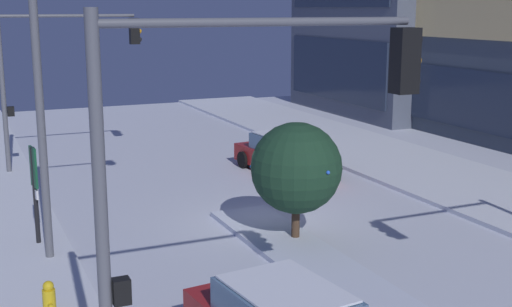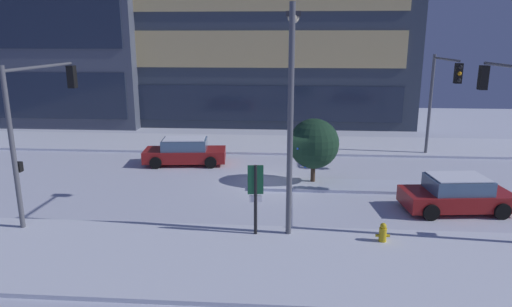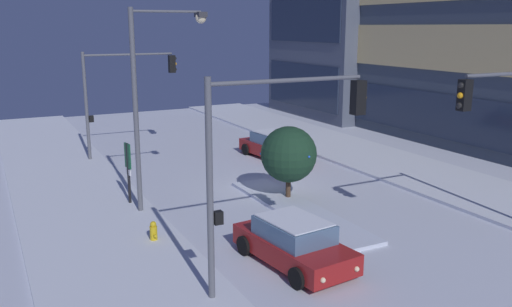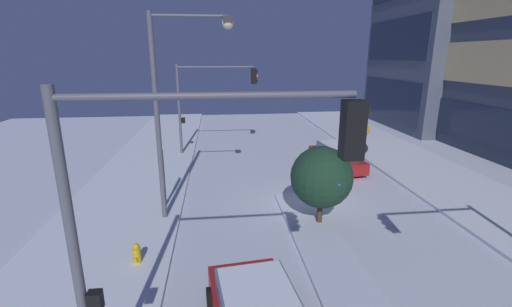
# 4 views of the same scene
# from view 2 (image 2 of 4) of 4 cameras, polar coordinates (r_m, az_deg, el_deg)

# --- Properties ---
(ground) EXTENTS (52.00, 52.00, 0.00)m
(ground) POSITION_cam_2_polar(r_m,az_deg,el_deg) (22.51, 3.09, -3.77)
(ground) COLOR silver
(curb_strip_near) EXTENTS (52.00, 5.20, 0.14)m
(curb_strip_near) POSITION_cam_2_polar(r_m,az_deg,el_deg) (14.93, 2.36, -13.24)
(curb_strip_near) COLOR silver
(curb_strip_near) RESTS_ON ground
(curb_strip_far) EXTENTS (52.00, 5.20, 0.14)m
(curb_strip_far) POSITION_cam_2_polar(r_m,az_deg,el_deg) (30.36, 3.44, 1.12)
(curb_strip_far) COLOR silver
(curb_strip_far) RESTS_ON ground
(median_strip) EXTENTS (9.00, 1.80, 0.14)m
(median_strip) POSITION_cam_2_polar(r_m,az_deg,el_deg) (22.31, 10.88, -3.99)
(median_strip) COLOR silver
(median_strip) RESTS_ON ground
(office_tower_secondary) EXTENTS (11.48, 12.02, 15.91)m
(office_tower_secondary) POSITION_cam_2_polar(r_m,az_deg,el_deg) (43.42, -20.30, 14.73)
(office_tower_secondary) COLOR #4C5466
(office_tower_secondary) RESTS_ON ground
(car_near) EXTENTS (4.57, 2.49, 1.49)m
(car_near) POSITION_cam_2_polar(r_m,az_deg,el_deg) (20.52, 23.79, -4.72)
(car_near) COLOR maroon
(car_near) RESTS_ON ground
(car_far) EXTENTS (4.78, 2.42, 1.49)m
(car_far) POSITION_cam_2_polar(r_m,az_deg,el_deg) (26.04, -8.88, 0.21)
(car_far) COLOR maroon
(car_far) RESTS_ON ground
(traffic_light_corner_near_left) EXTENTS (0.32, 5.35, 6.06)m
(traffic_light_corner_near_left) POSITION_cam_2_polar(r_m,az_deg,el_deg) (19.91, -25.39, 4.96)
(traffic_light_corner_near_left) COLOR #565960
(traffic_light_corner_near_left) RESTS_ON ground
(traffic_light_corner_near_right) EXTENTS (0.32, 5.08, 6.16)m
(traffic_light_corner_near_right) POSITION_cam_2_polar(r_m,az_deg,el_deg) (18.95, 29.24, 4.26)
(traffic_light_corner_near_right) COLOR #565960
(traffic_light_corner_near_right) RESTS_ON ground
(traffic_light_corner_far_right) EXTENTS (0.32, 4.47, 6.04)m
(traffic_light_corner_far_right) POSITION_cam_2_polar(r_m,az_deg,el_deg) (27.44, 22.17, 7.51)
(traffic_light_corner_far_right) COLOR #565960
(traffic_light_corner_far_right) RESTS_ON ground
(street_lamp_arched) EXTENTS (0.56, 3.09, 8.09)m
(street_lamp_arched) POSITION_cam_2_polar(r_m,az_deg,el_deg) (16.13, 4.44, 8.12)
(street_lamp_arched) COLOR #565960
(street_lamp_arched) RESTS_ON ground
(fire_hydrant) EXTENTS (0.48, 0.26, 0.81)m
(fire_hydrant) POSITION_cam_2_polar(r_m,az_deg,el_deg) (16.52, 15.57, -9.72)
(fire_hydrant) COLOR gold
(fire_hydrant) RESTS_ON ground
(parking_info_sign) EXTENTS (0.55, 0.13, 2.69)m
(parking_info_sign) POSITION_cam_2_polar(r_m,az_deg,el_deg) (16.02, -0.06, -4.85)
(parking_info_sign) COLOR black
(parking_info_sign) RESTS_ON ground
(decorated_tree_median) EXTENTS (2.45, 2.42, 3.24)m
(decorated_tree_median) POSITION_cam_2_polar(r_m,az_deg,el_deg) (22.04, 7.25, 1.22)
(decorated_tree_median) COLOR #473323
(decorated_tree_median) RESTS_ON ground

